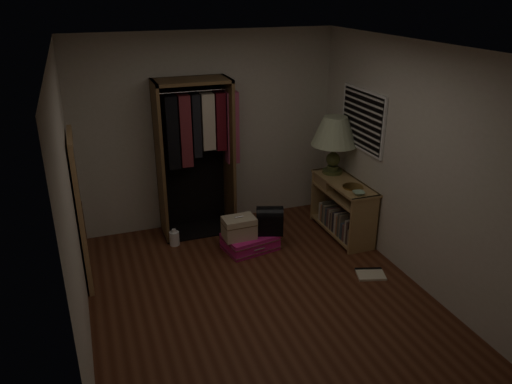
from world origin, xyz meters
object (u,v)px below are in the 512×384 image
train_case (239,227)px  console_bookshelf (342,206)px  black_bag (270,219)px  floor_mirror (81,210)px  pink_suitcase (250,241)px  open_wardrobe (197,143)px  white_jug (174,238)px  table_lamp (335,132)px

train_case → console_bookshelf: bearing=-0.1°
black_bag → floor_mirror: bearing=-161.4°
pink_suitcase → train_case: train_case is taller
open_wardrobe → pink_suitcase: open_wardrobe is taller
console_bookshelf → floor_mirror: bearing=-179.5°
open_wardrobe → white_jug: 1.26m
pink_suitcase → console_bookshelf: bearing=-10.0°
floor_mirror → black_bag: size_ratio=4.41×
train_case → table_lamp: bearing=12.2°
pink_suitcase → black_bag: 0.38m
pink_suitcase → table_lamp: table_lamp is taller
floor_mirror → white_jug: size_ratio=7.62×
floor_mirror → white_jug: 1.38m
open_wardrobe → pink_suitcase: 1.43m
floor_mirror → train_case: 1.87m
table_lamp → white_jug: bearing=177.4°
pink_suitcase → table_lamp: 1.81m
floor_mirror → open_wardrobe: bearing=27.2°
console_bookshelf → white_jug: (-2.18, 0.41, -0.30)m
console_bookshelf → pink_suitcase: console_bookshelf is taller
floor_mirror → table_lamp: floor_mirror is taller
console_bookshelf → black_bag: console_bookshelf is taller
console_bookshelf → white_jug: 2.24m
table_lamp → pink_suitcase: bearing=-166.0°
console_bookshelf → pink_suitcase: 1.33m
floor_mirror → white_jug: floor_mirror is taller
train_case → table_lamp: size_ratio=0.52×
train_case → black_bag: bearing=-3.2°
open_wardrobe → floor_mirror: bearing=-152.8°
pink_suitcase → train_case: size_ratio=1.79×
train_case → black_bag: 0.40m
open_wardrobe → pink_suitcase: bearing=-58.9°
pink_suitcase → train_case: bearing=179.8°
open_wardrobe → floor_mirror: open_wardrobe is taller
train_case → white_jug: 0.89m
console_bookshelf → train_case: size_ratio=2.76×
black_bag → white_jug: (-1.13, 0.46, -0.29)m
table_lamp → floor_mirror: bearing=-173.9°
open_wardrobe → train_case: bearing=-68.7°
open_wardrobe → black_bag: open_wardrobe is taller
console_bookshelf → open_wardrobe: (-1.74, 0.74, 0.84)m
console_bookshelf → pink_suitcase: size_ratio=1.54×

